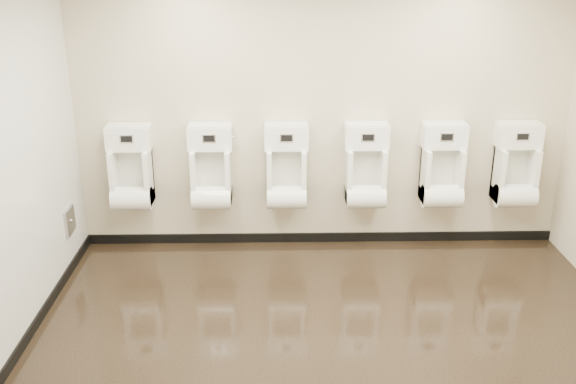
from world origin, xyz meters
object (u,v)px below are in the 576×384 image
(access_panel, at_px, (70,221))
(urinal_1, at_px, (211,173))
(urinal_4, at_px, (442,172))
(urinal_5, at_px, (516,171))
(urinal_0, at_px, (131,174))
(urinal_3, at_px, (366,172))
(urinal_2, at_px, (286,173))

(access_panel, relative_size, urinal_1, 0.30)
(urinal_4, xyz_separation_m, urinal_5, (0.76, 0.00, 0.00))
(urinal_0, relative_size, urinal_4, 1.00)
(urinal_3, distance_m, urinal_4, 0.78)
(access_panel, bearing_deg, urinal_4, 6.15)
(urinal_2, xyz_separation_m, urinal_3, (0.81, 0.00, 0.00))
(urinal_2, bearing_deg, urinal_0, 180.00)
(urinal_3, bearing_deg, urinal_0, 180.00)
(urinal_1, xyz_separation_m, urinal_4, (2.36, 0.00, 0.00))
(urinal_4, distance_m, urinal_5, 0.76)
(urinal_4, bearing_deg, urinal_5, 0.00)
(urinal_0, distance_m, urinal_3, 2.38)
(urinal_0, bearing_deg, access_panel, -143.59)
(access_panel, distance_m, urinal_4, 3.74)
(urinal_0, height_order, urinal_2, same)
(access_panel, xyz_separation_m, urinal_4, (3.71, 0.40, 0.34))
(urinal_0, bearing_deg, urinal_1, 0.00)
(urinal_5, bearing_deg, urinal_1, 180.00)
(urinal_0, distance_m, urinal_1, 0.81)
(urinal_2, relative_size, urinal_4, 1.00)
(urinal_1, relative_size, urinal_5, 1.00)
(urinal_1, bearing_deg, urinal_3, 0.00)
(access_panel, xyz_separation_m, urinal_5, (4.47, 0.40, 0.34))
(urinal_1, distance_m, urinal_3, 1.57)
(urinal_4, bearing_deg, urinal_0, 180.00)
(urinal_1, bearing_deg, urinal_4, 0.00)
(access_panel, bearing_deg, urinal_2, 10.70)
(urinal_3, bearing_deg, urinal_1, 180.00)
(access_panel, xyz_separation_m, urinal_3, (2.92, 0.40, 0.34))
(access_panel, bearing_deg, urinal_3, 7.79)
(access_panel, distance_m, urinal_1, 1.45)
(urinal_5, bearing_deg, urinal_2, 180.00)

